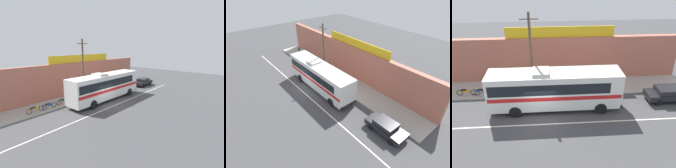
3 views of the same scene
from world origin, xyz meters
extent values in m
plane|color=#444447|center=(0.00, 0.00, 0.00)|extent=(70.00, 70.00, 0.00)
cube|color=#A8A399|center=(0.00, 5.20, 0.07)|extent=(30.00, 3.60, 0.14)
cube|color=#B26651|center=(0.00, 7.35, 2.40)|extent=(30.00, 0.70, 4.80)
cube|color=gold|center=(2.08, 7.35, 5.35)|extent=(11.26, 0.12, 1.10)
cube|color=silver|center=(0.00, -0.80, 0.00)|extent=(30.00, 0.14, 0.01)
cube|color=white|center=(1.26, 1.56, 1.99)|extent=(11.43, 2.47, 3.10)
cube|color=black|center=(0.80, 1.56, 2.54)|extent=(10.06, 2.49, 0.96)
cube|color=red|center=(1.26, 1.56, 1.69)|extent=(11.20, 2.49, 0.36)
cube|color=black|center=(6.94, 1.56, 2.44)|extent=(0.04, 2.22, 1.40)
cube|color=black|center=(6.93, 1.56, 0.62)|extent=(0.12, 2.47, 0.36)
cube|color=silver|center=(0.12, 1.56, 3.66)|extent=(1.40, 1.73, 0.24)
cylinder|color=black|center=(5.15, 2.71, 0.52)|extent=(1.04, 0.32, 1.04)
cylinder|color=black|center=(5.15, 0.42, 0.52)|extent=(1.04, 0.32, 1.04)
cylinder|color=black|center=(-2.17, 2.71, 0.52)|extent=(1.04, 0.32, 1.04)
cylinder|color=black|center=(-2.17, 0.42, 0.52)|extent=(1.04, 0.32, 1.04)
cube|color=black|center=(12.00, 2.05, 0.61)|extent=(4.22, 1.80, 0.56)
cube|color=black|center=(11.90, 2.05, 1.13)|extent=(2.20, 1.62, 0.48)
cube|color=black|center=(12.72, 2.05, 1.09)|extent=(0.21, 1.51, 0.34)
cylinder|color=black|center=(13.22, 2.90, 0.31)|extent=(0.62, 0.20, 0.62)
cylinder|color=black|center=(13.22, 1.20, 0.31)|extent=(0.62, 0.20, 0.62)
cylinder|color=black|center=(10.78, 2.90, 0.31)|extent=(0.62, 0.20, 0.62)
cylinder|color=black|center=(10.78, 1.20, 0.31)|extent=(0.62, 0.20, 0.62)
cylinder|color=brown|center=(-0.75, 3.71, 4.13)|extent=(0.22, 0.22, 7.98)
cylinder|color=brown|center=(-0.75, 3.71, 7.52)|extent=(1.60, 0.10, 0.10)
torus|color=black|center=(-3.08, 4.20, 0.45)|extent=(0.62, 0.06, 0.62)
torus|color=black|center=(-4.34, 4.20, 0.45)|extent=(0.62, 0.06, 0.62)
cylinder|color=silver|center=(-3.16, 4.20, 0.75)|extent=(0.34, 0.04, 0.65)
cylinder|color=silver|center=(-3.26, 4.20, 1.07)|extent=(0.03, 0.56, 0.03)
ellipsoid|color=#237F38|center=(-3.65, 4.20, 0.63)|extent=(0.56, 0.22, 0.34)
cube|color=black|center=(-3.94, 4.20, 0.75)|extent=(0.52, 0.20, 0.10)
ellipsoid|color=#237F38|center=(-4.28, 4.20, 0.59)|extent=(0.36, 0.14, 0.16)
torus|color=black|center=(-5.11, 4.05, 0.45)|extent=(0.62, 0.06, 0.62)
torus|color=black|center=(-6.31, 4.05, 0.45)|extent=(0.62, 0.06, 0.62)
cylinder|color=silver|center=(-5.19, 4.05, 0.75)|extent=(0.34, 0.04, 0.65)
cylinder|color=silver|center=(-5.29, 4.05, 1.07)|extent=(0.03, 0.56, 0.03)
ellipsoid|color=#1E51B2|center=(-5.65, 4.05, 0.63)|extent=(0.56, 0.22, 0.34)
cube|color=black|center=(-5.93, 4.05, 0.75)|extent=(0.52, 0.20, 0.10)
ellipsoid|color=#1E51B2|center=(-6.25, 4.05, 0.59)|extent=(0.36, 0.14, 0.16)
torus|color=black|center=(-6.63, 4.11, 0.45)|extent=(0.62, 0.06, 0.62)
torus|color=black|center=(-7.96, 4.11, 0.45)|extent=(0.62, 0.06, 0.62)
cylinder|color=silver|center=(-6.71, 4.11, 0.75)|extent=(0.34, 0.04, 0.65)
cylinder|color=silver|center=(-6.81, 4.11, 1.07)|extent=(0.03, 0.56, 0.03)
ellipsoid|color=orange|center=(-7.23, 4.11, 0.63)|extent=(0.56, 0.22, 0.34)
cube|color=black|center=(-7.53, 4.11, 0.75)|extent=(0.52, 0.20, 0.10)
ellipsoid|color=orange|center=(-7.90, 4.11, 0.59)|extent=(0.36, 0.14, 0.16)
cylinder|color=navy|center=(3.00, 4.88, 0.54)|extent=(0.13, 0.13, 0.79)
cylinder|color=navy|center=(3.00, 4.70, 0.54)|extent=(0.13, 0.13, 0.79)
cylinder|color=white|center=(3.00, 4.79, 1.23)|extent=(0.30, 0.30, 0.60)
sphere|color=#A37556|center=(3.00, 4.79, 1.67)|extent=(0.21, 0.21, 0.21)
cylinder|color=white|center=(3.00, 4.99, 1.26)|extent=(0.08, 0.08, 0.55)
cylinder|color=white|center=(3.00, 4.59, 1.26)|extent=(0.08, 0.08, 0.55)
camera|label=1|loc=(-14.90, -13.33, 7.25)|focal=26.84mm
camera|label=2|loc=(18.94, -9.84, 14.11)|focal=29.13mm
camera|label=3|loc=(0.76, -15.68, 11.84)|focal=36.56mm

